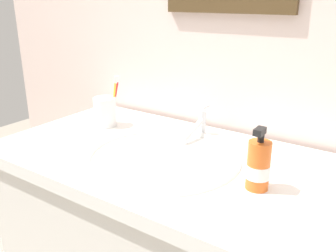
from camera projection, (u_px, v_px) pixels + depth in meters
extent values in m
cube|color=beige|center=(230.00, 33.00, 1.22)|extent=(2.32, 0.04, 2.40)
cube|color=white|center=(174.00, 163.00, 1.08)|extent=(1.12, 0.59, 0.04)
ellipsoid|color=white|center=(162.00, 173.00, 1.08)|extent=(0.40, 0.40, 0.10)
torus|color=white|center=(162.00, 158.00, 1.07)|extent=(0.46, 0.46, 0.02)
cylinder|color=#595B60|center=(162.00, 186.00, 1.10)|extent=(0.03, 0.03, 0.01)
cylinder|color=silver|center=(203.00, 122.00, 1.24)|extent=(0.02, 0.02, 0.08)
cylinder|color=silver|center=(193.00, 130.00, 1.19)|extent=(0.02, 0.13, 0.06)
cylinder|color=silver|center=(205.00, 107.00, 1.23)|extent=(0.01, 0.05, 0.01)
cylinder|color=white|center=(105.00, 112.00, 1.32)|extent=(0.08, 0.08, 0.10)
cylinder|color=yellow|center=(114.00, 102.00, 1.31)|extent=(0.03, 0.03, 0.16)
cube|color=white|center=(116.00, 80.00, 1.29)|extent=(0.02, 0.02, 0.03)
cylinder|color=red|center=(115.00, 101.00, 1.33)|extent=(0.02, 0.04, 0.16)
cube|color=white|center=(118.00, 79.00, 1.31)|extent=(0.01, 0.02, 0.03)
cylinder|color=orange|center=(258.00, 165.00, 0.88)|extent=(0.06, 0.06, 0.12)
cylinder|color=black|center=(261.00, 138.00, 0.85)|extent=(0.02, 0.02, 0.02)
cube|color=black|center=(260.00, 131.00, 0.84)|extent=(0.02, 0.04, 0.02)
cylinder|color=white|center=(258.00, 171.00, 0.88)|extent=(0.06, 0.06, 0.03)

